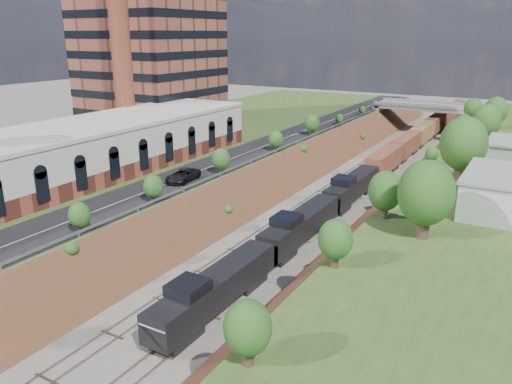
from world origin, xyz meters
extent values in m
cube|color=#355021|center=(-33.00, 60.00, 2.50)|extent=(44.00, 180.00, 5.00)
cube|color=brown|center=(-11.00, 60.00, 0.00)|extent=(10.00, 180.00, 10.00)
cube|color=brown|center=(11.00, 60.00, 0.00)|extent=(10.00, 180.00, 10.00)
cube|color=gray|center=(-2.60, 60.00, 0.09)|extent=(1.58, 180.00, 0.18)
cube|color=gray|center=(2.60, 60.00, 0.09)|extent=(1.58, 180.00, 0.18)
cube|color=black|center=(-15.50, 60.00, 5.05)|extent=(8.00, 180.00, 0.10)
cube|color=#99999E|center=(-11.40, 60.00, 5.55)|extent=(0.06, 171.00, 0.30)
cube|color=brown|center=(-28.00, 38.00, 6.10)|extent=(14.00, 62.00, 2.20)
cube|color=beige|center=(-28.00, 38.00, 9.35)|extent=(14.00, 62.00, 4.30)
cube|color=beige|center=(-28.00, 38.00, 11.75)|extent=(14.30, 62.30, 0.50)
cube|color=brown|center=(-44.00, 72.00, 27.00)|extent=(22.00, 22.00, 44.00)
cylinder|color=brown|center=(-36.00, 56.00, 25.00)|extent=(3.20, 3.20, 40.00)
cube|color=gray|center=(-11.50, 122.00, 3.10)|extent=(1.50, 8.00, 6.20)
cube|color=gray|center=(11.50, 122.00, 3.10)|extent=(1.50, 8.00, 6.20)
cube|color=gray|center=(0.00, 122.00, 6.20)|extent=(24.00, 8.00, 1.00)
cube|color=gray|center=(0.00, 118.00, 7.00)|extent=(24.00, 0.30, 0.80)
cube|color=gray|center=(0.00, 126.00, 7.00)|extent=(24.00, 0.30, 0.80)
cube|color=silver|center=(23.50, 52.00, 7.00)|extent=(9.00, 12.00, 4.00)
cylinder|color=#473323|center=(17.00, 40.00, 6.31)|extent=(1.30, 1.30, 2.62)
ellipsoid|color=#315C20|center=(17.00, 40.00, 9.46)|extent=(5.25, 5.25, 6.30)
cylinder|color=#473323|center=(-11.80, 20.00, 5.61)|extent=(0.66, 0.66, 1.22)
ellipsoid|color=#315C20|center=(-11.80, 20.00, 7.08)|extent=(2.45, 2.45, 2.94)
cube|color=black|center=(2.60, 20.74, 0.45)|extent=(2.40, 4.00, 0.90)
cube|color=black|center=(2.60, 26.10, 2.20)|extent=(2.79, 16.73, 2.60)
cube|color=black|center=(2.60, 19.24, 1.80)|extent=(2.56, 3.00, 1.80)
cube|color=silver|center=(2.60, 19.24, 2.80)|extent=(2.56, 3.00, 0.15)
cube|color=black|center=(2.60, 22.24, 4.10)|extent=(2.73, 3.10, 0.90)
cube|color=black|center=(2.60, 43.82, 2.20)|extent=(2.79, 16.73, 2.60)
cube|color=black|center=(2.60, 61.55, 2.20)|extent=(2.79, 16.73, 2.60)
cube|color=brown|center=(2.60, 115.73, 2.57)|extent=(2.79, 89.63, 3.35)
imported|color=black|center=(-14.40, 43.50, 5.89)|extent=(3.18, 5.92, 1.58)
camera|label=1|loc=(25.35, -6.19, 23.65)|focal=35.00mm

